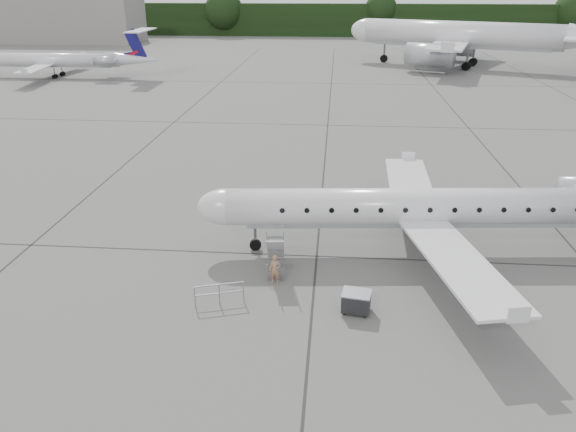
# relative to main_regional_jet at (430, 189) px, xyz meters

# --- Properties ---
(ground) EXTENTS (320.00, 320.00, 0.00)m
(ground) POSITION_rel_main_regional_jet_xyz_m (-1.81, -4.31, -3.51)
(ground) COLOR #5C5C59
(ground) RESTS_ON ground
(treeline) EXTENTS (260.00, 4.00, 8.00)m
(treeline) POSITION_rel_main_regional_jet_xyz_m (-1.81, 125.69, 0.49)
(treeline) COLOR black
(treeline) RESTS_ON ground
(terminal_building) EXTENTS (40.00, 14.00, 10.00)m
(terminal_building) POSITION_rel_main_regional_jet_xyz_m (-71.81, 105.69, 1.49)
(terminal_building) COLOR gray
(terminal_building) RESTS_ON ground
(main_regional_jet) EXTENTS (29.08, 22.14, 7.02)m
(main_regional_jet) POSITION_rel_main_regional_jet_xyz_m (0.00, 0.00, 0.00)
(main_regional_jet) COLOR silver
(main_regional_jet) RESTS_ON ground
(airstair) EXTENTS (1.07, 2.56, 2.20)m
(airstair) POSITION_rel_main_regional_jet_xyz_m (-7.84, -3.01, -2.41)
(airstair) COLOR silver
(airstair) RESTS_ON ground
(passenger) EXTENTS (0.60, 0.44, 1.52)m
(passenger) POSITION_rel_main_regional_jet_xyz_m (-7.71, -4.40, -2.75)
(passenger) COLOR #926E4F
(passenger) RESTS_ON ground
(safety_railing) EXTENTS (2.12, 0.75, 1.00)m
(safety_railing) POSITION_rel_main_regional_jet_xyz_m (-10.03, -6.47, -3.01)
(safety_railing) COLOR gray
(safety_railing) RESTS_ON ground
(baggage_cart) EXTENTS (1.35, 1.16, 1.04)m
(baggage_cart) POSITION_rel_main_regional_jet_xyz_m (-3.88, -6.61, -2.99)
(baggage_cart) COLOR black
(baggage_cart) RESTS_ON ground
(bg_narrowbody) EXTENTS (49.24, 43.10, 14.72)m
(bg_narrowbody) POSITION_rel_main_regional_jet_xyz_m (15.10, 71.01, 3.85)
(bg_narrowbody) COLOR silver
(bg_narrowbody) RESTS_ON ground
(bg_regional_left) EXTENTS (27.09, 19.67, 7.04)m
(bg_regional_left) POSITION_rel_main_regional_jet_xyz_m (-48.05, 55.12, 0.01)
(bg_regional_left) COLOR silver
(bg_regional_left) RESTS_ON ground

